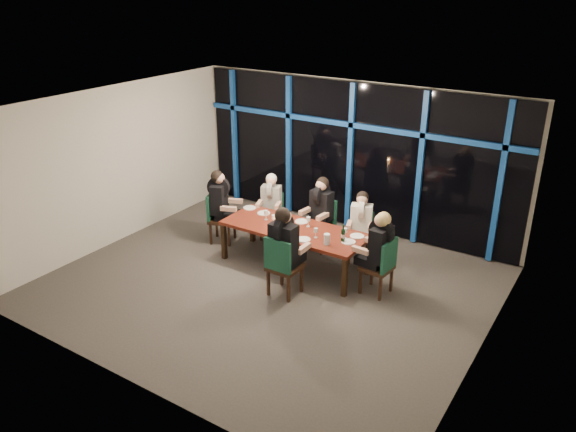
{
  "coord_description": "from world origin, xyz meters",
  "views": [
    {
      "loc": [
        4.76,
        -6.79,
        4.8
      ],
      "look_at": [
        0.0,
        0.6,
        1.05
      ],
      "focal_mm": 35.0,
      "sensor_mm": 36.0,
      "label": 1
    }
  ],
  "objects_px": {
    "chair_far_right": "(361,234)",
    "wine_bottle": "(343,235)",
    "chair_far_mid": "(323,221)",
    "diner_far_left": "(271,197)",
    "water_pitcher": "(327,239)",
    "chair_end_right": "(382,264)",
    "diner_end_left": "(221,196)",
    "diner_end_right": "(379,241)",
    "chair_far_left": "(272,213)",
    "diner_far_mid": "(320,203)",
    "diner_far_right": "(361,217)",
    "diner_near_mid": "(285,238)",
    "dining_table": "(294,231)",
    "chair_end_left": "(218,215)",
    "chair_near_mid": "(282,264)"
  },
  "relations": [
    {
      "from": "chair_end_right",
      "to": "diner_end_right",
      "type": "xyz_separation_m",
      "value": [
        -0.08,
        0.01,
        0.39
      ]
    },
    {
      "from": "chair_far_right",
      "to": "diner_end_left",
      "type": "xyz_separation_m",
      "value": [
        -2.6,
        -0.77,
        0.44
      ]
    },
    {
      "from": "chair_end_right",
      "to": "wine_bottle",
      "type": "xyz_separation_m",
      "value": [
        -0.73,
        0.03,
        0.32
      ]
    },
    {
      "from": "chair_near_mid",
      "to": "diner_end_left",
      "type": "relative_size",
      "value": 1.08
    },
    {
      "from": "chair_far_mid",
      "to": "diner_end_right",
      "type": "bearing_deg",
      "value": -25.52
    },
    {
      "from": "chair_end_right",
      "to": "chair_near_mid",
      "type": "xyz_separation_m",
      "value": [
        -1.32,
        -0.92,
        0.04
      ]
    },
    {
      "from": "chair_far_right",
      "to": "chair_far_left",
      "type": "bearing_deg",
      "value": 161.65
    },
    {
      "from": "chair_far_right",
      "to": "diner_far_left",
      "type": "xyz_separation_m",
      "value": [
        -1.89,
        -0.11,
        0.36
      ]
    },
    {
      "from": "chair_far_mid",
      "to": "wine_bottle",
      "type": "relative_size",
      "value": 3.21
    },
    {
      "from": "diner_end_right",
      "to": "diner_near_mid",
      "type": "bearing_deg",
      "value": -50.6
    },
    {
      "from": "chair_near_mid",
      "to": "water_pitcher",
      "type": "distance_m",
      "value": 0.87
    },
    {
      "from": "diner_far_left",
      "to": "diner_far_mid",
      "type": "xyz_separation_m",
      "value": [
        1.06,
        0.09,
        0.07
      ]
    },
    {
      "from": "chair_end_left",
      "to": "chair_near_mid",
      "type": "height_order",
      "value": "chair_near_mid"
    },
    {
      "from": "chair_far_mid",
      "to": "chair_end_right",
      "type": "height_order",
      "value": "chair_end_right"
    },
    {
      "from": "chair_far_mid",
      "to": "diner_end_left",
      "type": "height_order",
      "value": "diner_end_left"
    },
    {
      "from": "chair_far_left",
      "to": "chair_end_left",
      "type": "distance_m",
      "value": 1.08
    },
    {
      "from": "chair_far_right",
      "to": "chair_end_right",
      "type": "bearing_deg",
      "value": -68.04
    },
    {
      "from": "chair_far_mid",
      "to": "chair_end_left",
      "type": "distance_m",
      "value": 2.04
    },
    {
      "from": "diner_far_right",
      "to": "chair_near_mid",
      "type": "bearing_deg",
      "value": -125.57
    },
    {
      "from": "chair_far_mid",
      "to": "diner_far_mid",
      "type": "xyz_separation_m",
      "value": [
        -0.01,
        -0.08,
        0.39
      ]
    },
    {
      "from": "chair_far_right",
      "to": "chair_end_left",
      "type": "xyz_separation_m",
      "value": [
        -2.68,
        -0.8,
        0.05
      ]
    },
    {
      "from": "diner_end_left",
      "to": "diner_near_mid",
      "type": "distance_m",
      "value": 2.34
    },
    {
      "from": "chair_far_mid",
      "to": "water_pitcher",
      "type": "distance_m",
      "value": 1.45
    },
    {
      "from": "chair_far_mid",
      "to": "diner_end_left",
      "type": "bearing_deg",
      "value": -148.24
    },
    {
      "from": "chair_far_left",
      "to": "diner_far_left",
      "type": "bearing_deg",
      "value": -90.0
    },
    {
      "from": "diner_far_left",
      "to": "chair_near_mid",
      "type": "bearing_deg",
      "value": -71.65
    },
    {
      "from": "chair_near_mid",
      "to": "diner_far_mid",
      "type": "distance_m",
      "value": 1.9
    },
    {
      "from": "chair_far_left",
      "to": "diner_far_mid",
      "type": "height_order",
      "value": "diner_far_mid"
    },
    {
      "from": "dining_table",
      "to": "diner_near_mid",
      "type": "relative_size",
      "value": 2.54
    },
    {
      "from": "chair_far_left",
      "to": "diner_near_mid",
      "type": "height_order",
      "value": "diner_near_mid"
    },
    {
      "from": "diner_end_right",
      "to": "wine_bottle",
      "type": "distance_m",
      "value": 0.65
    },
    {
      "from": "diner_far_left",
      "to": "wine_bottle",
      "type": "bearing_deg",
      "value": -42.34
    },
    {
      "from": "chair_far_mid",
      "to": "diner_end_right",
      "type": "xyz_separation_m",
      "value": [
        1.58,
        -0.99,
        0.4
      ]
    },
    {
      "from": "chair_far_left",
      "to": "diner_end_right",
      "type": "xyz_separation_m",
      "value": [
        2.67,
        -0.9,
        0.44
      ]
    },
    {
      "from": "dining_table",
      "to": "diner_end_right",
      "type": "relative_size",
      "value": 2.7
    },
    {
      "from": "chair_end_right",
      "to": "diner_far_right",
      "type": "bearing_deg",
      "value": -131.8
    },
    {
      "from": "diner_far_right",
      "to": "diner_near_mid",
      "type": "height_order",
      "value": "diner_near_mid"
    },
    {
      "from": "chair_far_right",
      "to": "chair_end_left",
      "type": "relative_size",
      "value": 0.92
    },
    {
      "from": "chair_far_left",
      "to": "water_pitcher",
      "type": "bearing_deg",
      "value": -51.29
    },
    {
      "from": "diner_far_left",
      "to": "water_pitcher",
      "type": "relative_size",
      "value": 4.76
    },
    {
      "from": "chair_far_mid",
      "to": "chair_end_right",
      "type": "relative_size",
      "value": 0.99
    },
    {
      "from": "diner_end_left",
      "to": "wine_bottle",
      "type": "distance_m",
      "value": 2.71
    },
    {
      "from": "chair_far_right",
      "to": "wine_bottle",
      "type": "bearing_deg",
      "value": -103.08
    },
    {
      "from": "wine_bottle",
      "to": "diner_near_mid",
      "type": "bearing_deg",
      "value": -124.63
    },
    {
      "from": "chair_far_left",
      "to": "diner_end_left",
      "type": "distance_m",
      "value": 1.09
    },
    {
      "from": "chair_far_left",
      "to": "wine_bottle",
      "type": "xyz_separation_m",
      "value": [
        2.02,
        -0.88,
        0.36
      ]
    },
    {
      "from": "water_pitcher",
      "to": "diner_far_left",
      "type": "bearing_deg",
      "value": 166.39
    },
    {
      "from": "chair_near_mid",
      "to": "chair_far_right",
      "type": "bearing_deg",
      "value": -104.27
    },
    {
      "from": "wine_bottle",
      "to": "chair_end_right",
      "type": "bearing_deg",
      "value": -2.0
    },
    {
      "from": "diner_end_left",
      "to": "diner_end_right",
      "type": "distance_m",
      "value": 3.36
    }
  ]
}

